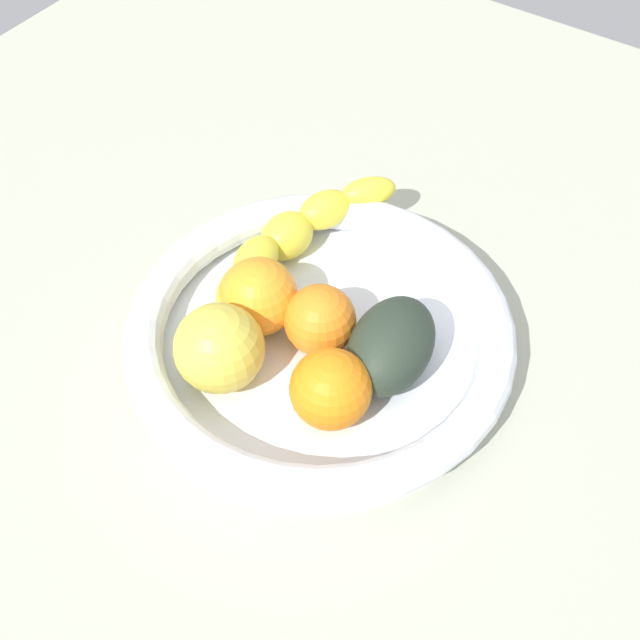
{
  "coord_description": "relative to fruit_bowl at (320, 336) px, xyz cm",
  "views": [
    {
      "loc": [
        -25.18,
        37.3,
        60.77
      ],
      "look_at": [
        0.0,
        0.0,
        7.53
      ],
      "focal_mm": 48.31,
      "sensor_mm": 36.0,
      "label": 1
    }
  ],
  "objects": [
    {
      "name": "avocado_dark",
      "position": [
        -6.16,
        -0.92,
        2.12
      ],
      "size": [
        7.77,
        10.45,
        6.05
      ],
      "primitive_type": "ellipsoid",
      "rotation": [
        0.0,
        0.0,
        4.85
      ],
      "color": "#283528",
      "rests_on": "fruit_bowl"
    },
    {
      "name": "banana_draped_left",
      "position": [
        7.63,
        -7.05,
        1.75
      ],
      "size": [
        8.85,
        22.51,
        4.65
      ],
      "color": "yellow",
      "rests_on": "fruit_bowl"
    },
    {
      "name": "orange_mid_left",
      "position": [
        5.51,
        0.96,
        2.4
      ],
      "size": [
        6.62,
        6.62,
        6.62
      ],
      "primitive_type": "sphere",
      "color": "orange",
      "rests_on": "fruit_bowl"
    },
    {
      "name": "apple_yellow",
      "position": [
        4.61,
        7.23,
        2.71
      ],
      "size": [
        7.23,
        7.23,
        7.23
      ],
      "primitive_type": "sphere",
      "color": "gold",
      "rests_on": "fruit_bowl"
    },
    {
      "name": "fruit_bowl",
      "position": [
        0.0,
        0.0,
        0.0
      ],
      "size": [
        32.21,
        32.21,
        4.73
      ],
      "color": "white",
      "rests_on": "kitchen_counter"
    },
    {
      "name": "orange_mid_right",
      "position": [
        -4.59,
        5.35,
        2.27
      ],
      "size": [
        6.37,
        6.37,
        6.37
      ],
      "primitive_type": "sphere",
      "color": "orange",
      "rests_on": "fruit_bowl"
    },
    {
      "name": "orange_front",
      "position": [
        -0.11,
        -0.25,
        2.07
      ],
      "size": [
        5.96,
        5.96,
        5.96
      ],
      "primitive_type": "sphere",
      "color": "orange",
      "rests_on": "fruit_bowl"
    },
    {
      "name": "kitchen_counter",
      "position": [
        0.0,
        0.0,
        -3.94
      ],
      "size": [
        120.0,
        120.0,
        3.0
      ],
      "primitive_type": "cube",
      "color": "#ACAF9A",
      "rests_on": "ground"
    }
  ]
}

